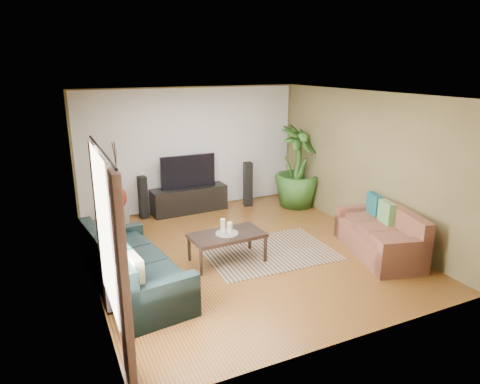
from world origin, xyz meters
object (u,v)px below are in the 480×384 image
television (188,171)px  speaker_left (143,197)px  pedestal (120,213)px  vase (119,198)px  coffee_table (227,247)px  tv_stand (189,199)px  sofa_left (134,263)px  side_table (105,248)px  sofa_right (379,231)px  potted_plant (298,167)px  speaker_right (248,184)px

television → speaker_left: size_ratio=1.34×
television → pedestal: size_ratio=3.46×
television → vase: 1.56m
television → speaker_left: television is taller
coffee_table → vase: vase is taller
tv_stand → speaker_left: speaker_left is taller
coffee_table → speaker_left: 2.80m
sofa_left → side_table: sofa_left is taller
sofa_right → vase: bearing=-118.1°
sofa_right → pedestal: size_ratio=5.20×
coffee_table → pedestal: (-1.28, 2.68, -0.07)m
television → side_table: size_ratio=2.29×
potted_plant → side_table: potted_plant is taller
coffee_table → sofa_left: bearing=-172.3°
television → speaker_left: (-1.01, 0.00, -0.46)m
coffee_table → potted_plant: 3.35m
coffee_table → tv_stand: 2.69m
sofa_left → vase: 2.99m
sofa_left → sofa_right: bearing=-104.9°
potted_plant → vase: potted_plant is taller
tv_stand → television: size_ratio=1.36×
potted_plant → television: bearing=164.0°
speaker_right → side_table: 3.86m
side_table → potted_plant: bearing=15.4°
sofa_left → tv_stand: bearing=-38.8°
sofa_left → television: 3.52m
side_table → vase: bearing=73.6°
sofa_left → potted_plant: size_ratio=1.23×
speaker_left → side_table: bearing=-125.5°
speaker_left → speaker_right: 2.39m
coffee_table → potted_plant: (2.60, 2.00, 0.67)m
coffee_table → vase: bearing=112.6°
sofa_right → coffee_table: 2.61m
pedestal → side_table: size_ratio=0.66×
sofa_left → side_table: bearing=6.3°
coffee_table → pedestal: coffee_table is taller
tv_stand → television: bearing=-2.4°
sofa_right → television: television is taller
potted_plant → side_table: size_ratio=3.44×
speaker_right → side_table: (-3.44, -1.73, -0.24)m
sofa_left → tv_stand: (1.81, 2.98, -0.15)m
tv_stand → television: television is taller
potted_plant → side_table: (-4.44, -1.22, -0.65)m
tv_stand → side_table: size_ratio=3.12×
coffee_table → tv_stand: (0.23, 2.68, 0.03)m
coffee_table → vase: 2.98m
speaker_right → pedestal: size_ratio=2.89×
side_table → sofa_left: bearing=-76.2°
television → speaker_left: 1.11m
tv_stand → speaker_right: bearing=-9.7°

